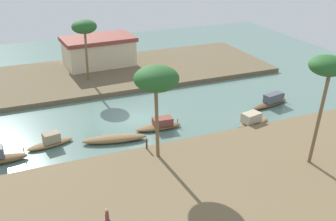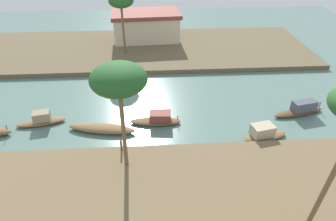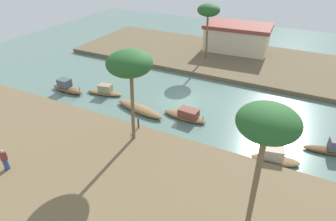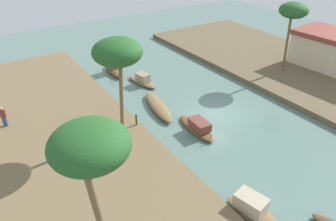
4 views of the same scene
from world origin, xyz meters
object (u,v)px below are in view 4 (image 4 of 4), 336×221
Objects in this scene: sampan_upstream_small at (197,127)px; sampan_with_red_awning at (113,69)px; sampan_midstream at (158,107)px; palm_tree_right_tall at (293,11)px; person_on_near_bank at (4,118)px; palm_tree_left_near at (117,53)px; mooring_post at (136,120)px; sampan_downstream_large at (253,209)px; sampan_foreground at (142,80)px; palm_tree_left_far at (91,151)px.

sampan_with_red_awning reaches higher than sampan_upstream_small.
sampan_midstream is at bearing -166.20° from sampan_upstream_small.
person_on_near_bank is at bearing -100.17° from palm_tree_right_tall.
palm_tree_left_near is at bearing -18.96° from sampan_with_red_awning.
sampan_downstream_large is at bearing 6.90° from mooring_post.
person_on_near_bank is at bearing -96.28° from sampan_midstream.
person_on_near_bank reaches higher than sampan_upstream_small.
sampan_upstream_small is at bearing 66.30° from palm_tree_left_near.
sampan_upstream_small is 4.37m from sampan_midstream.
sampan_with_red_awning is at bearing -173.29° from sampan_upstream_small.
mooring_post is at bearing -120.84° from sampan_upstream_small.
sampan_downstream_large reaches higher than sampan_midstream.
palm_tree_right_tall is (-1.09, 18.44, -0.09)m from palm_tree_left_near.
sampan_downstream_large is 11.93m from palm_tree_left_near.
sampan_with_red_awning is at bearing -125.00° from palm_tree_right_tall.
sampan_foreground is 10.82m from palm_tree_left_near.
sampan_with_red_awning is (-21.03, 1.79, -0.03)m from sampan_downstream_large.
palm_tree_left_far is at bearing -65.42° from palm_tree_right_tall.
palm_tree_left_far is at bearing -27.56° from sampan_midstream.
sampan_midstream is 3.51× the size of person_on_near_bank.
sampan_foreground is at bearing 157.70° from sampan_downstream_large.
palm_tree_left_far is (16.90, -10.92, 7.31)m from sampan_foreground.
sampan_with_red_awning is at bearing 163.97° from mooring_post.
sampan_midstream is 6.19× the size of mooring_post.
sampan_foreground is 12.48m from person_on_near_bank.
palm_tree_left_near is at bearing -51.71° from sampan_midstream.
person_on_near_bank is 10.39m from palm_tree_left_near.
sampan_upstream_small is at bearing 159.89° from person_on_near_bank.
sampan_downstream_large is at bearing -21.15° from sampan_foreground.
palm_tree_left_near is (5.64, 6.90, 5.33)m from person_on_near_bank.
sampan_foreground is 0.48× the size of palm_tree_left_far.
mooring_post is 0.13× the size of palm_tree_right_tall.
palm_tree_right_tall reaches higher than sampan_downstream_large.
palm_tree_left_near is (11.02, -4.26, 6.04)m from sampan_with_red_awning.
sampan_downstream_large is 0.52× the size of palm_tree_right_tall.
mooring_post is (10.62, -3.05, 0.49)m from sampan_with_red_awning.
palm_tree_left_near reaches higher than palm_tree_right_tall.
sampan_midstream is 15.56m from palm_tree_right_tall.
sampan_foreground is at bearing 142.27° from palm_tree_left_near.
sampan_with_red_awning reaches higher than sampan_foreground.
palm_tree_right_tall reaches higher than person_on_near_bank.
palm_tree_left_near is (0.40, -1.21, 5.56)m from mooring_post.
palm_tree_right_tall is at bearing 112.45° from sampan_downstream_large.
palm_tree_right_tall reaches higher than sampan_with_red_awning.
palm_tree_left_near reaches higher than sampan_midstream.
mooring_post reaches higher than sampan_upstream_small.
sampan_midstream is (-4.31, -0.76, -0.12)m from sampan_upstream_small.
palm_tree_left_far is at bearing 108.66° from person_on_near_bank.
palm_tree_left_far is at bearing -28.99° from palm_tree_left_near.
sampan_downstream_large is 4.01× the size of mooring_post.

